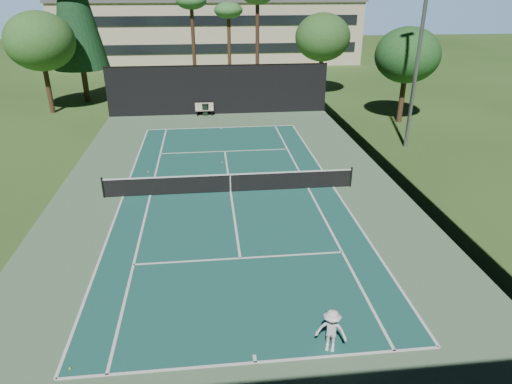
# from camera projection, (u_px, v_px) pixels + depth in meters

# --- Properties ---
(ground) EXTENTS (160.00, 160.00, 0.00)m
(ground) POSITION_uv_depth(u_px,v_px,m) (231.00, 192.00, 23.72)
(ground) COLOR #335921
(ground) RESTS_ON ground
(apron_slab) EXTENTS (18.00, 32.00, 0.01)m
(apron_slab) POSITION_uv_depth(u_px,v_px,m) (231.00, 192.00, 23.71)
(apron_slab) COLOR #557A56
(apron_slab) RESTS_ON ground
(court_surface) EXTENTS (10.97, 23.77, 0.01)m
(court_surface) POSITION_uv_depth(u_px,v_px,m) (231.00, 192.00, 23.71)
(court_surface) COLOR #1B564D
(court_surface) RESTS_ON ground
(court_lines) EXTENTS (11.07, 23.87, 0.01)m
(court_lines) POSITION_uv_depth(u_px,v_px,m) (231.00, 192.00, 23.71)
(court_lines) COLOR white
(court_lines) RESTS_ON ground
(tennis_net) EXTENTS (12.90, 0.10, 1.10)m
(tennis_net) POSITION_uv_depth(u_px,v_px,m) (230.00, 182.00, 23.49)
(tennis_net) COLOR black
(tennis_net) RESTS_ON ground
(fence) EXTENTS (18.04, 32.05, 4.03)m
(fence) POSITION_uv_depth(u_px,v_px,m) (230.00, 155.00, 22.95)
(fence) COLOR black
(fence) RESTS_ON ground
(player) EXTENTS (1.05, 0.83, 1.42)m
(player) POSITION_uv_depth(u_px,v_px,m) (331.00, 331.00, 13.13)
(player) COLOR white
(player) RESTS_ON ground
(tennis_ball_a) EXTENTS (0.07, 0.07, 0.07)m
(tennis_ball_a) POSITION_uv_depth(u_px,v_px,m) (70.00, 368.00, 12.73)
(tennis_ball_a) COLOR #C2D22F
(tennis_ball_a) RESTS_ON ground
(tennis_ball_b) EXTENTS (0.07, 0.07, 0.07)m
(tennis_ball_b) POSITION_uv_depth(u_px,v_px,m) (198.00, 176.00, 25.62)
(tennis_ball_b) COLOR #D7E935
(tennis_ball_b) RESTS_ON ground
(tennis_ball_c) EXTENTS (0.06, 0.06, 0.06)m
(tennis_ball_c) POSITION_uv_depth(u_px,v_px,m) (222.00, 162.00, 27.64)
(tennis_ball_c) COLOR #D9F237
(tennis_ball_c) RESTS_ON ground
(tennis_ball_d) EXTENTS (0.07, 0.07, 0.07)m
(tennis_ball_d) POSITION_uv_depth(u_px,v_px,m) (148.00, 172.00, 26.20)
(tennis_ball_d) COLOR yellow
(tennis_ball_d) RESTS_ON ground
(park_bench) EXTENTS (1.50, 0.45, 1.02)m
(park_bench) POSITION_uv_depth(u_px,v_px,m) (204.00, 109.00, 37.59)
(park_bench) COLOR beige
(park_bench) RESTS_ON ground
(trash_bin) EXTENTS (0.56, 0.56, 0.95)m
(trash_bin) POSITION_uv_depth(u_px,v_px,m) (205.00, 109.00, 37.65)
(trash_bin) COLOR black
(trash_bin) RESTS_ON ground
(palm_a) EXTENTS (2.80, 2.80, 9.32)m
(palm_a) POSITION_uv_depth(u_px,v_px,m) (191.00, 5.00, 41.88)
(palm_a) COLOR #442C1D
(palm_a) RESTS_ON ground
(palm_b) EXTENTS (2.80, 2.80, 8.42)m
(palm_b) POSITION_uv_depth(u_px,v_px,m) (228.00, 13.00, 44.38)
(palm_b) COLOR #4B3420
(palm_b) RESTS_ON ground
(palm_c) EXTENTS (2.80, 2.80, 9.77)m
(palm_c) POSITION_uv_depth(u_px,v_px,m) (257.00, 0.00, 41.40)
(palm_c) COLOR #452C1D
(palm_c) RESTS_ON ground
(decid_tree_a) EXTENTS (5.12, 5.12, 7.62)m
(decid_tree_a) POSITION_uv_depth(u_px,v_px,m) (323.00, 37.00, 42.41)
(decid_tree_a) COLOR #4D3721
(decid_tree_a) RESTS_ON ground
(decid_tree_b) EXTENTS (4.80, 4.80, 7.14)m
(decid_tree_b) POSITION_uv_depth(u_px,v_px,m) (407.00, 55.00, 33.89)
(decid_tree_b) COLOR #4B3320
(decid_tree_b) RESTS_ON ground
(decid_tree_c) EXTENTS (5.44, 5.44, 8.09)m
(decid_tree_c) POSITION_uv_depth(u_px,v_px,m) (40.00, 41.00, 36.24)
(decid_tree_c) COLOR #4B3120
(decid_tree_c) RESTS_ON ground
(campus_building) EXTENTS (40.50, 12.50, 8.30)m
(campus_building) POSITION_uv_depth(u_px,v_px,m) (210.00, 30.00, 63.62)
(campus_building) COLOR beige
(campus_building) RESTS_ON ground
(light_pole) EXTENTS (0.90, 0.25, 12.22)m
(light_pole) POSITION_uv_depth(u_px,v_px,m) (419.00, 46.00, 27.69)
(light_pole) COLOR #95989D
(light_pole) RESTS_ON ground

